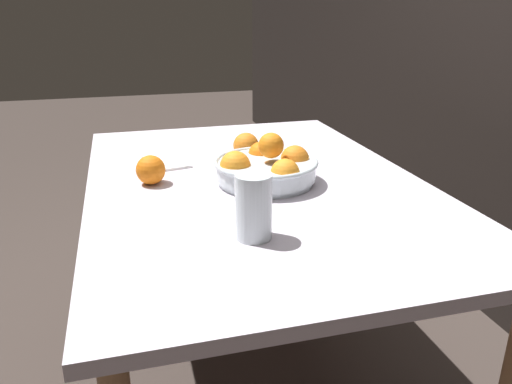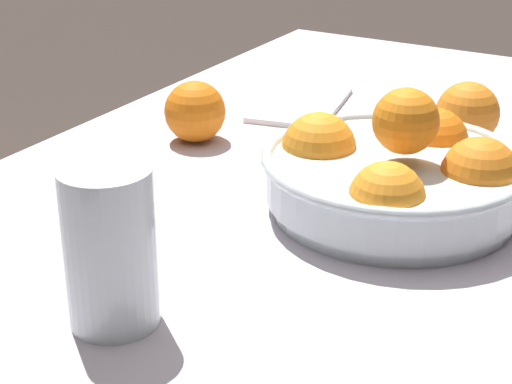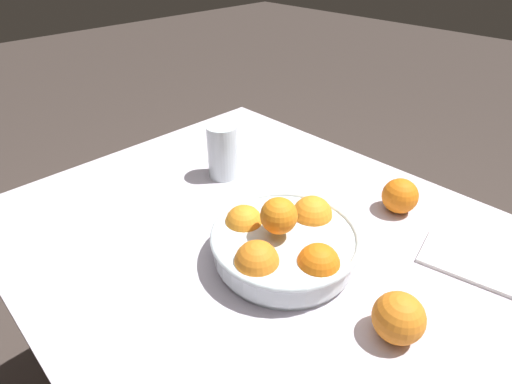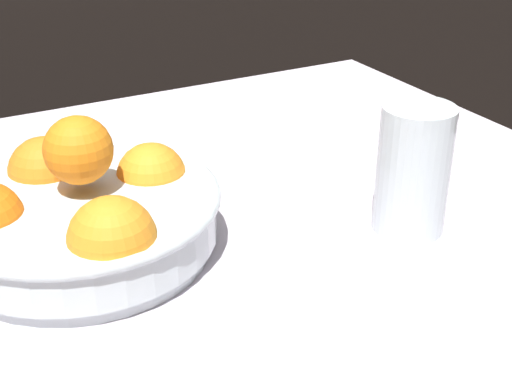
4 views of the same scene
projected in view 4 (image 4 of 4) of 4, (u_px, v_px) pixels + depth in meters
The scene contains 3 objects.
dining_table at pixel (72, 331), 0.74m from camera, with size 1.34×0.91×0.76m.
fruit_bowl at pixel (80, 212), 0.72m from camera, with size 0.29×0.29×0.14m.
juice_glass at pixel (412, 176), 0.75m from camera, with size 0.08×0.08×0.14m.
Camera 4 is at (-0.11, -0.61, 1.15)m, focal length 50.00 mm.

